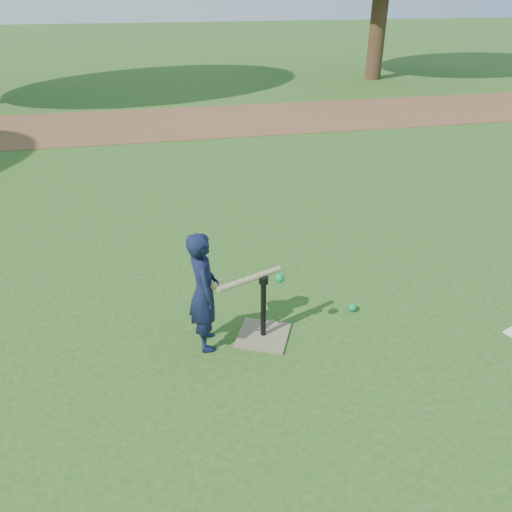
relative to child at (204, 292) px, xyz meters
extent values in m
plane|color=#285116|center=(0.45, 0.37, -0.53)|extent=(80.00, 80.00, 0.00)
cube|color=brown|center=(0.45, 7.87, -0.52)|extent=(24.00, 3.00, 0.01)
imported|color=#111633|center=(0.00, 0.00, 0.00)|extent=(0.27, 0.40, 1.06)
sphere|color=#0C8E43|center=(1.41, 0.19, -0.49)|extent=(0.08, 0.08, 0.08)
cube|color=#807051|center=(0.50, -0.01, -0.52)|extent=(0.57, 0.57, 0.02)
cylinder|color=black|center=(0.50, -0.01, -0.23)|extent=(0.05, 0.05, 0.55)
cylinder|color=black|center=(0.50, -0.01, 0.05)|extent=(0.08, 0.08, 0.06)
cylinder|color=tan|center=(0.38, -0.03, 0.09)|extent=(0.58, 0.27, 0.05)
sphere|color=tan|center=(0.08, -0.07, 0.09)|extent=(0.06, 0.06, 0.06)
sphere|color=#0C8E43|center=(0.62, -0.07, 0.09)|extent=(0.08, 0.08, 0.08)
cylinder|color=#382316|center=(6.95, 12.37, 1.18)|extent=(0.50, 0.50, 3.42)
camera|label=1|loc=(-0.30, -3.44, 2.21)|focal=35.00mm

